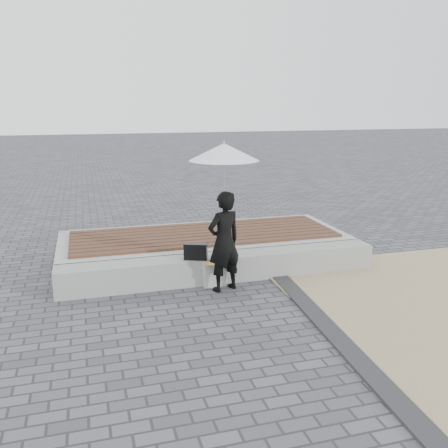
% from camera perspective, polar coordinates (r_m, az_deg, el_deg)
% --- Properties ---
extents(ground, '(80.00, 80.00, 0.00)m').
position_cam_1_polar(ground, '(6.27, 3.95, -11.36)').
color(ground, '#525358').
rests_on(ground, ground).
extents(edging_band, '(0.61, 5.20, 0.04)m').
position_cam_1_polar(edging_band, '(6.14, 12.34, -12.07)').
color(edging_band, '#2D2D2F').
rests_on(edging_band, ground).
extents(seating_ledge, '(5.00, 0.45, 0.40)m').
position_cam_1_polar(seating_ledge, '(7.61, -0.15, -5.05)').
color(seating_ledge, gray).
rests_on(seating_ledge, ground).
extents(timber_platform, '(5.00, 2.00, 0.40)m').
position_cam_1_polar(timber_platform, '(8.71, -2.32, -2.57)').
color(timber_platform, '#A8A8A3').
rests_on(timber_platform, ground).
extents(timber_decking, '(4.60, 1.60, 0.04)m').
position_cam_1_polar(timber_decking, '(8.65, -2.33, -1.17)').
color(timber_decking, brown).
rests_on(timber_decking, timber_platform).
extents(woman, '(0.63, 0.51, 1.48)m').
position_cam_1_polar(woman, '(7.02, 0.00, -2.07)').
color(woman, black).
rests_on(woman, ground).
extents(parasol, '(0.98, 0.98, 1.25)m').
position_cam_1_polar(parasol, '(6.78, 0.00, 8.44)').
color(parasol, '#B3B2B8').
rests_on(parasol, ground).
extents(handbag, '(0.37, 0.24, 0.25)m').
position_cam_1_polar(handbag, '(7.30, -3.34, -3.24)').
color(handbag, black).
rests_on(handbag, seating_ledge).
extents(canvas_tote, '(0.37, 0.18, 0.38)m').
position_cam_1_polar(canvas_tote, '(7.35, -1.10, -5.86)').
color(canvas_tote, beige).
rests_on(canvas_tote, ground).
extents(magazine, '(0.38, 0.31, 0.01)m').
position_cam_1_polar(magazine, '(7.24, -1.01, -4.54)').
color(magazine, '#D4492F').
rests_on(magazine, canvas_tote).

